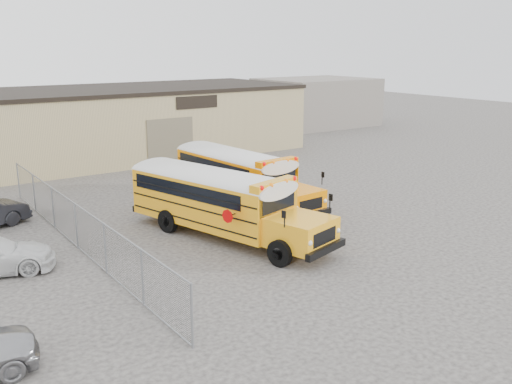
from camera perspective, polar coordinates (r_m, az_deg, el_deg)
ground at (r=22.72m, az=-0.36°, el=-4.79°), size 120.00×120.00×0.00m
warehouse at (r=39.89m, az=-17.04°, el=6.49°), size 30.20×10.20×4.67m
chainlink_fence at (r=22.54m, az=-17.53°, el=-3.24°), size 0.07×18.07×1.81m
distant_building_right at (r=55.42m, az=6.02°, el=8.95°), size 10.00×8.00×4.40m
school_bus_left at (r=26.93m, az=-12.41°, el=1.47°), size 4.60×9.64×2.74m
school_bus_right at (r=31.82m, az=-7.62°, el=3.55°), size 2.92×9.16×2.64m
tarp_bundle at (r=22.44m, az=0.97°, el=-3.20°), size 0.98×0.98×1.34m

